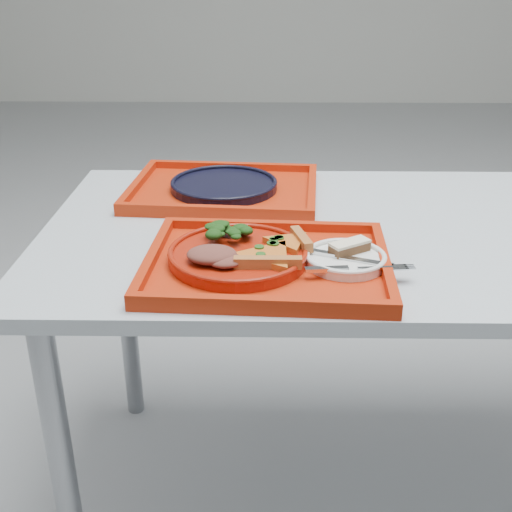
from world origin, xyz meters
The scene contains 14 objects.
ground centered at (0.00, 0.00, 0.00)m, with size 10.00×10.00×0.00m, color #999CA1.
table centered at (0.00, 0.00, 0.68)m, with size 1.60×0.80×0.75m.
tray_main centered at (-0.32, -0.21, 0.76)m, with size 0.45×0.35×0.01m, color #AA2308.
tray_far centered at (-0.42, 0.21, 0.76)m, with size 0.45×0.35×0.01m, color #AA2308.
dinner_plate centered at (-0.37, -0.20, 0.77)m, with size 0.26×0.26×0.02m, color #991B0A.
side_plate centered at (-0.17, -0.21, 0.77)m, with size 0.15×0.15×0.01m, color white.
navy_plate centered at (-0.42, 0.21, 0.77)m, with size 0.26×0.26×0.02m, color black.
pizza_slice_a centered at (-0.32, -0.23, 0.79)m, with size 0.14×0.12×0.02m, color orange, non-canonical shape.
pizza_slice_b centered at (-0.28, -0.17, 0.79)m, with size 0.10×0.09×0.02m, color orange, non-canonical shape.
salad_heap centered at (-0.39, -0.14, 0.80)m, with size 0.08×0.07×0.04m, color black.
meat_portion centered at (-0.42, -0.24, 0.79)m, with size 0.09×0.07×0.03m, color brown.
dessert_bar centered at (-0.16, -0.19, 0.79)m, with size 0.08×0.07×0.02m.
knife centered at (-0.18, -0.21, 0.78)m, with size 0.18×0.02×0.01m, color silver.
fork centered at (-0.16, -0.26, 0.78)m, with size 0.18×0.02×0.01m, color silver.
Camera 1 is at (-0.32, -1.29, 1.28)m, focal length 45.00 mm.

